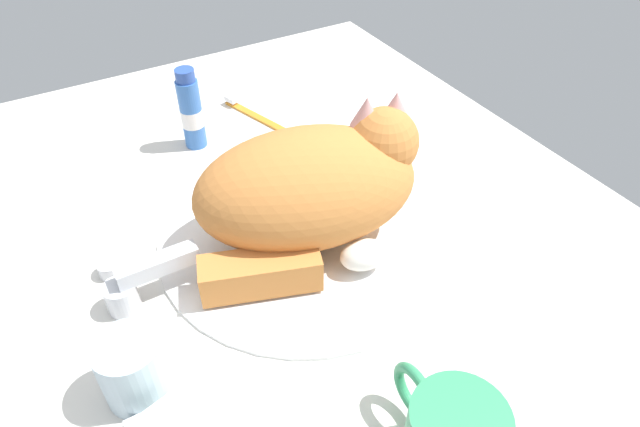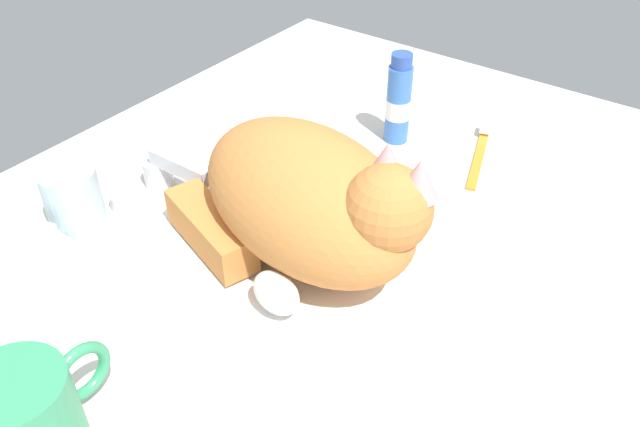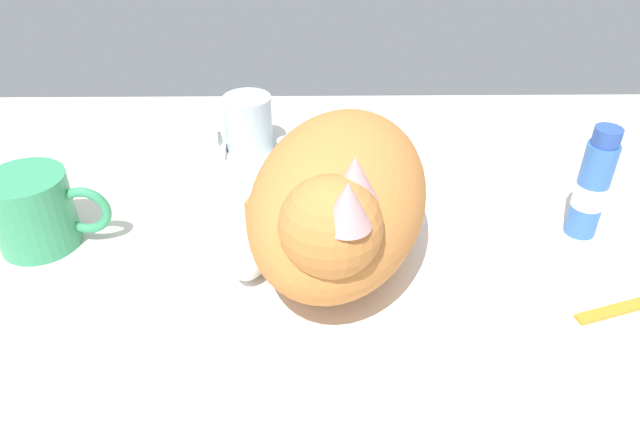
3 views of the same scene
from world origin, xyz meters
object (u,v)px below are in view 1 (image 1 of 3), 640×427
object	(u,v)px
toothbrush	(254,114)
rinse_cup	(133,369)
faucet	(134,288)
toothpaste_bottle	(191,112)
cat	(314,186)

from	to	relation	value
toothbrush	rinse_cup	bearing A→B (deg)	142.73
rinse_cup	toothbrush	world-z (taller)	rinse_cup
faucet	toothpaste_bottle	distance (cm)	31.51
rinse_cup	toothbrush	xyz separation A→B (cm)	(40.50, -30.82, -3.12)
cat	toothbrush	world-z (taller)	cat
cat	rinse_cup	distance (cm)	27.78
cat	toothpaste_bottle	distance (cm)	27.51
toothpaste_bottle	toothbrush	world-z (taller)	toothpaste_bottle
cat	toothpaste_bottle	bearing A→B (deg)	11.77
cat	toothbrush	distance (cm)	31.29
faucet	rinse_cup	distance (cm)	11.45
toothpaste_bottle	toothbrush	distance (cm)	12.68
cat	toothbrush	bearing A→B (deg)	-10.48
cat	faucet	bearing A→B (deg)	89.04
faucet	toothpaste_bottle	size ratio (longest dim) A/B	1.16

